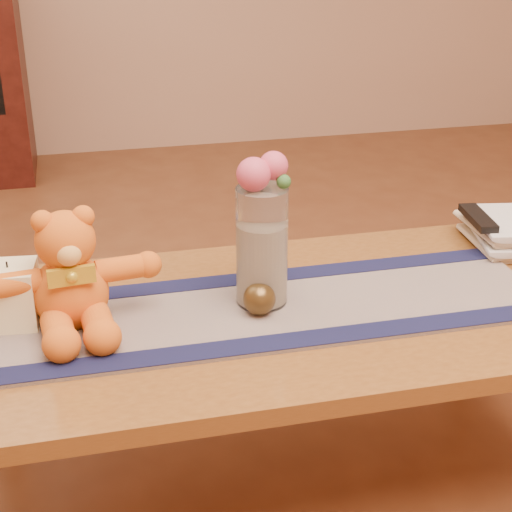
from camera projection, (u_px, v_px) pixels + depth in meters
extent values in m
plane|color=brown|center=(276.00, 473.00, 1.87)|extent=(5.50, 5.50, 0.00)
cube|color=brown|center=(278.00, 316.00, 1.69)|extent=(1.40, 0.70, 0.04)
cylinder|color=brown|center=(472.00, 312.00, 2.18)|extent=(0.07, 0.07, 0.41)
cube|color=#1D1947|center=(270.00, 309.00, 1.67)|extent=(1.20, 0.35, 0.01)
cube|color=#121436|center=(288.00, 341.00, 1.54)|extent=(1.20, 0.06, 0.00)
cube|color=#121436|center=(254.00, 278.00, 1.80)|extent=(1.20, 0.06, 0.00)
cube|color=#FFF6BB|center=(11.00, 295.00, 1.59)|extent=(0.12, 0.12, 0.13)
cylinder|color=black|center=(7.00, 265.00, 1.56)|extent=(0.00, 0.00, 0.01)
cylinder|color=silver|center=(262.00, 247.00, 1.64)|extent=(0.11, 0.11, 0.26)
cylinder|color=beige|center=(262.00, 263.00, 1.66)|extent=(0.09, 0.09, 0.18)
sphere|color=#CB4764|center=(254.00, 174.00, 1.56)|extent=(0.07, 0.07, 0.07)
sphere|color=#CB4764|center=(274.00, 166.00, 1.58)|extent=(0.06, 0.06, 0.06)
sphere|color=#475E9B|center=(263.00, 170.00, 1.61)|extent=(0.04, 0.04, 0.04)
sphere|color=#475E9B|center=(245.00, 177.00, 1.59)|extent=(0.04, 0.04, 0.04)
sphere|color=#33662D|center=(284.00, 182.00, 1.57)|extent=(0.03, 0.03, 0.03)
sphere|color=#473417|center=(259.00, 299.00, 1.63)|extent=(0.09, 0.09, 0.07)
imported|color=beige|center=(473.00, 244.00, 1.97)|extent=(0.18, 0.23, 0.02)
imported|color=beige|center=(476.00, 237.00, 1.96)|extent=(0.21, 0.25, 0.02)
imported|color=beige|center=(472.00, 230.00, 1.96)|extent=(0.17, 0.23, 0.02)
imported|color=beige|center=(478.00, 223.00, 1.95)|extent=(0.20, 0.25, 0.02)
cube|color=black|center=(478.00, 218.00, 1.93)|extent=(0.06, 0.16, 0.02)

